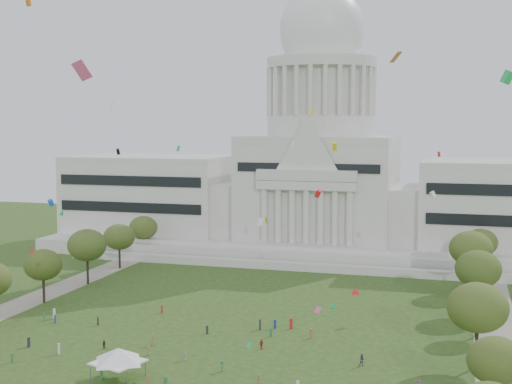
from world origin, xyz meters
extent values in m
plane|color=#2A4717|center=(0.00, 0.00, 0.00)|extent=(400.00, 400.00, 0.00)
cube|color=beige|center=(0.00, 115.00, 2.00)|extent=(160.00, 60.00, 4.00)
cube|color=beige|center=(0.00, 82.00, 1.00)|extent=(130.00, 3.00, 2.00)
cube|color=beige|center=(0.00, 90.00, 2.50)|extent=(140.00, 3.00, 5.00)
cube|color=beige|center=(-55.00, 114.00, 15.00)|extent=(50.00, 34.00, 22.00)
cube|color=beige|center=(-27.00, 112.00, 12.00)|extent=(12.00, 26.00, 16.00)
cube|color=beige|center=(27.00, 112.00, 12.00)|extent=(12.00, 26.00, 16.00)
cube|color=beige|center=(0.00, 114.00, 18.00)|extent=(44.00, 38.00, 28.00)
cube|color=beige|center=(0.00, 94.00, 21.20)|extent=(28.00, 3.00, 2.40)
cube|color=black|center=(-55.00, 96.80, 17.00)|extent=(46.00, 0.40, 11.00)
cylinder|color=beige|center=(0.00, 114.00, 37.40)|extent=(32.00, 32.00, 6.00)
cylinder|color=beige|center=(0.00, 114.00, 47.40)|extent=(28.00, 28.00, 14.00)
cylinder|color=beige|center=(0.00, 114.00, 55.90)|extent=(32.40, 32.40, 3.00)
cylinder|color=beige|center=(0.00, 114.00, 61.40)|extent=(22.00, 22.00, 8.00)
ellipsoid|color=silver|center=(0.00, 114.00, 65.40)|extent=(25.00, 25.00, 26.20)
cube|color=gray|center=(-48.00, 30.00, 0.02)|extent=(8.00, 160.00, 0.04)
cube|color=gray|center=(48.00, 30.00, 0.02)|extent=(8.00, 160.00, 0.04)
ellipsoid|color=#3A4C17|center=(46.22, -1.75, 7.68)|extent=(7.58, 7.58, 6.20)
cylinder|color=black|center=(44.17, 17.44, 3.10)|extent=(0.56, 0.56, 6.20)
ellipsoid|color=#3E521A|center=(44.17, 17.44, 9.68)|extent=(9.55, 9.55, 7.82)
cylinder|color=black|center=(-44.09, 33.92, 2.64)|extent=(0.56, 0.56, 5.27)
ellipsoid|color=#344A15|center=(-44.09, 33.92, 8.23)|extent=(8.12, 8.12, 6.65)
cylinder|color=black|center=(44.40, 34.48, 2.28)|extent=(0.56, 0.56, 4.56)
ellipsoid|color=#394E1D|center=(44.40, 34.48, 7.11)|extent=(7.01, 7.01, 5.74)
cylinder|color=black|center=(-44.08, 52.42, 3.02)|extent=(0.56, 0.56, 6.03)
ellipsoid|color=#3A501B|center=(-44.08, 52.42, 9.41)|extent=(9.29, 9.29, 7.60)
cylinder|color=black|center=(44.76, 50.04, 2.98)|extent=(0.56, 0.56, 5.97)
ellipsoid|color=#314915|center=(44.76, 50.04, 9.31)|extent=(9.19, 9.19, 7.52)
cylinder|color=black|center=(-45.22, 71.01, 2.70)|extent=(0.56, 0.56, 5.41)
ellipsoid|color=#3E521C|center=(-45.22, 71.01, 8.44)|extent=(8.33, 8.33, 6.81)
cylinder|color=black|center=(43.49, 70.19, 3.19)|extent=(0.56, 0.56, 6.37)
ellipsoid|color=#3D511B|center=(43.49, 70.19, 9.94)|extent=(9.82, 9.82, 8.03)
cylinder|color=black|center=(-46.87, 89.14, 2.66)|extent=(0.56, 0.56, 5.32)
ellipsoid|color=#3B4E1C|center=(-46.87, 89.14, 8.29)|extent=(8.19, 8.19, 6.70)
cylinder|color=black|center=(45.96, 88.13, 2.73)|extent=(0.56, 0.56, 5.47)
ellipsoid|color=#3C5018|center=(45.96, 88.13, 8.53)|extent=(8.42, 8.42, 6.89)
cylinder|color=#4C4C4C|center=(-10.27, -6.28, 1.34)|extent=(0.12, 0.12, 2.68)
cylinder|color=#4C4C4C|center=(-4.27, -6.28, 1.34)|extent=(0.12, 0.12, 2.68)
cylinder|color=#4C4C4C|center=(-10.27, -0.29, 1.34)|extent=(0.12, 0.12, 2.68)
cylinder|color=#4C4C4C|center=(-4.27, -0.29, 1.34)|extent=(0.12, 0.12, 2.68)
cube|color=white|center=(-7.27, -3.29, 2.79)|extent=(8.01, 8.01, 0.21)
pyramid|color=white|center=(-7.27, -3.29, 3.96)|extent=(11.21, 11.21, 2.14)
imported|color=#4C4C51|center=(26.87, 13.15, 0.98)|extent=(1.04, 0.74, 1.96)
imported|color=#33723F|center=(6.38, 4.59, 0.87)|extent=(0.86, 1.24, 1.75)
imported|color=silver|center=(-1.03, 7.94, 0.91)|extent=(0.95, 1.20, 1.81)
imported|color=#994C8C|center=(-9.13, 3.83, 0.90)|extent=(1.51, 1.73, 1.79)
imported|color=#26262B|center=(-16.55, 9.43, 0.73)|extent=(0.73, 0.47, 1.46)
imported|color=olive|center=(13.22, 1.27, 0.74)|extent=(1.07, 0.96, 1.49)
imported|color=#B21E1E|center=(9.25, 16.81, 0.89)|extent=(0.94, 1.18, 1.77)
cube|color=#33723F|center=(0.74, -4.08, 0.83)|extent=(0.51, 0.45, 1.66)
cube|color=olive|center=(16.07, 25.24, 0.87)|extent=(0.54, 0.51, 1.74)
cube|color=#26262B|center=(-29.34, 6.52, 0.86)|extent=(0.31, 0.47, 1.73)
cube|color=silver|center=(-35.12, 23.62, 0.97)|extent=(0.39, 0.55, 1.94)
cube|color=#B21E1E|center=(-16.43, 33.35, 0.81)|extent=(0.33, 0.47, 1.62)
cube|color=#33723F|center=(-36.08, 21.66, 0.74)|extent=(0.42, 0.46, 1.47)
cube|color=#33723F|center=(-9.89, -3.72, 0.97)|extent=(0.46, 0.59, 1.95)
cube|color=navy|center=(8.33, 29.28, 0.82)|extent=(0.50, 0.42, 1.64)
cube|color=#B21E1E|center=(11.26, 29.98, 0.96)|extent=(0.47, 0.59, 1.92)
cube|color=#26262B|center=(-2.61, 22.36, 0.78)|extent=(0.29, 0.43, 1.56)
cube|color=silver|center=(-22.30, 4.65, 0.93)|extent=(0.54, 0.57, 1.85)
cube|color=olive|center=(-1.77, -4.68, 0.93)|extent=(0.53, 0.38, 1.86)
cube|color=olive|center=(-9.29, 13.45, 0.95)|extent=(0.41, 0.56, 1.89)
cube|color=#33723F|center=(8.92, 24.30, 0.75)|extent=(0.46, 0.45, 1.50)
cube|color=#26262B|center=(5.84, 27.79, 0.97)|extent=(0.43, 0.57, 1.93)
cube|color=olive|center=(-7.76, 8.42, 0.75)|extent=(0.36, 0.45, 1.50)
cube|color=#33723F|center=(-27.38, -0.95, 0.75)|extent=(0.47, 0.44, 1.50)
cube|color=#26262B|center=(-24.65, 22.05, 0.76)|extent=(0.45, 0.47, 1.53)
cube|color=navy|center=(-33.22, 20.90, 0.79)|extent=(0.40, 0.49, 1.59)
camera|label=1|loc=(41.65, -96.61, 38.41)|focal=50.00mm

